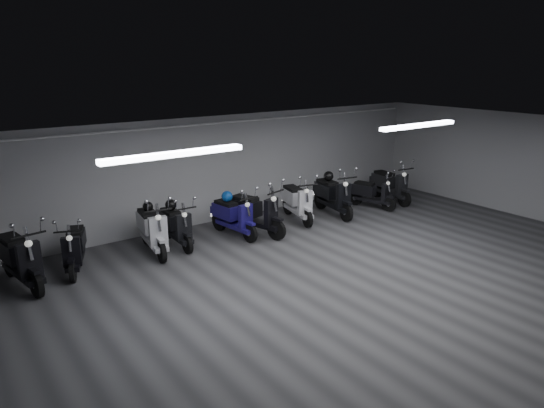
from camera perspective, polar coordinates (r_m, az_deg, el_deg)
floor at (r=9.67m, az=8.92°, el=-9.40°), size 14.00×10.00×0.01m
ceiling at (r=8.83m, az=9.72°, el=7.26°), size 14.00×10.00×0.01m
back_wall at (r=13.03m, az=-6.45°, el=4.00°), size 14.00×0.01×2.80m
right_wall at (r=14.85m, az=28.83°, el=3.58°), size 0.01×10.00×2.80m
fluor_strip_left at (r=7.93m, az=-11.22°, el=5.69°), size 2.40×0.18×0.08m
fluor_strip_right at (r=11.74m, az=16.62°, el=8.71°), size 2.40×0.18×0.08m
conduit at (r=12.76m, az=-6.44°, el=9.29°), size 13.60×0.05×0.05m
scooter_0 at (r=10.41m, az=-27.29°, el=-4.74°), size 1.00×2.09×1.49m
scooter_1 at (r=10.77m, az=-21.97°, el=-3.99°), size 1.16×1.82×1.28m
scooter_2 at (r=11.20m, az=-13.74°, el=-2.06°), size 0.89×2.00×1.44m
scooter_3 at (r=11.51m, az=-11.09°, el=-1.75°), size 0.64×1.76×1.30m
scooter_4 at (r=11.95m, az=-4.46°, el=-0.71°), size 0.81×1.85×1.33m
scooter_5 at (r=12.04m, az=-1.97°, el=-0.20°), size 1.18×2.09×1.47m
scooter_6 at (r=13.11m, az=2.98°, el=0.97°), size 1.05×1.96×1.39m
scooter_7 at (r=13.67m, az=7.14°, el=1.71°), size 1.01×2.07×1.48m
scooter_8 at (r=14.52m, az=11.57°, el=1.79°), size 0.98×1.69×1.19m
scooter_9 at (r=15.29m, az=13.62°, el=2.79°), size 0.88×1.95×1.40m
helmet_0 at (r=11.36m, az=-14.19°, el=-0.30°), size 0.23×0.23×0.23m
helmet_1 at (r=13.82m, az=6.57°, el=3.24°), size 0.28×0.28×0.28m
helmet_2 at (r=12.06m, az=-5.23°, el=0.88°), size 0.27×0.27×0.27m
helmet_3 at (r=11.64m, az=-11.64°, el=-0.09°), size 0.26×0.26×0.26m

